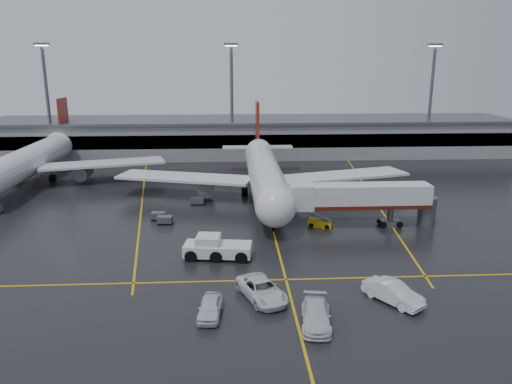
{
  "coord_description": "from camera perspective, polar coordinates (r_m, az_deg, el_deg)",
  "views": [
    {
      "loc": [
        -5.57,
        -67.91,
        21.75
      ],
      "look_at": [
        -2.0,
        -2.0,
        4.0
      ],
      "focal_mm": 34.3,
      "sensor_mm": 36.0,
      "label": 1
    }
  ],
  "objects": [
    {
      "name": "service_van_c",
      "position": [
        47.96,
        15.7,
        -11.22
      ],
      "size": [
        5.11,
        6.05,
        1.96
      ],
      "primitive_type": "imported",
      "rotation": [
        0.0,
        0.0,
        0.61
      ],
      "color": "white",
      "rests_on": "ground"
    },
    {
      "name": "belt_loader",
      "position": [
        66.87,
        7.49,
        -3.61
      ],
      "size": [
        3.48,
        2.44,
        2.03
      ],
      "color": "gold",
      "rests_on": "ground"
    },
    {
      "name": "service_van_d",
      "position": [
        44.27,
        -5.38,
        -13.24
      ],
      "size": [
        2.37,
        4.97,
        1.64
      ],
      "primitive_type": "imported",
      "rotation": [
        0.0,
        0.0,
        -0.09
      ],
      "color": "silver",
      "rests_on": "ground"
    },
    {
      "name": "terminal",
      "position": [
        117.27,
        -0.35,
        6.51
      ],
      "size": [
        122.0,
        19.0,
        8.6
      ],
      "color": "gray",
      "rests_on": "ground"
    },
    {
      "name": "baggage_cart_c",
      "position": [
        76.9,
        -6.86,
        -1.0
      ],
      "size": [
        2.03,
        1.35,
        1.12
      ],
      "color": "#595B60",
      "rests_on": "ground"
    },
    {
      "name": "main_airliner",
      "position": [
        79.76,
        0.98,
        2.35
      ],
      "size": [
        48.8,
        45.6,
        14.1
      ],
      "color": "silver",
      "rests_on": "ground"
    },
    {
      "name": "jet_bridge",
      "position": [
        66.74,
        12.17,
        -0.78
      ],
      "size": [
        19.9,
        3.4,
        6.05
      ],
      "color": "silver",
      "rests_on": "ground"
    },
    {
      "name": "pushback_tractor",
      "position": [
        56.2,
        -4.7,
        -6.58
      ],
      "size": [
        7.94,
        4.12,
        2.72
      ],
      "color": "silver",
      "rests_on": "ground"
    },
    {
      "name": "service_van_a",
      "position": [
        46.88,
        0.68,
        -11.33
      ],
      "size": [
        5.28,
        7.26,
        1.84
      ],
      "primitive_type": "imported",
      "rotation": [
        0.0,
        0.0,
        0.38
      ],
      "color": "white",
      "rests_on": "ground"
    },
    {
      "name": "light_mast_left",
      "position": [
        116.99,
        -23.19,
        10.3
      ],
      "size": [
        3.0,
        1.2,
        25.45
      ],
      "color": "#595B60",
      "rests_on": "ground"
    },
    {
      "name": "apron_line_stop",
      "position": [
        51.1,
        3.51,
        -10.16
      ],
      "size": [
        60.0,
        0.25,
        0.02
      ],
      "primitive_type": "cube",
      "color": "gold",
      "rests_on": "ground"
    },
    {
      "name": "light_mast_right",
      "position": [
        119.2,
        19.74,
        10.69
      ],
      "size": [
        3.0,
        1.2,
        25.45
      ],
      "color": "#595B60",
      "rests_on": "ground"
    },
    {
      "name": "baggage_cart_a",
      "position": [
        68.52,
        -10.57,
        -3.17
      ],
      "size": [
        2.11,
        1.48,
        1.12
      ],
      "color": "#595B60",
      "rests_on": "ground"
    },
    {
      "name": "ground",
      "position": [
        71.52,
        1.51,
        -2.66
      ],
      "size": [
        220.0,
        220.0,
        0.0
      ],
      "primitive_type": "plane",
      "color": "black",
      "rests_on": "ground"
    },
    {
      "name": "light_mast_mid",
      "position": [
        110.15,
        -2.85,
        11.25
      ],
      "size": [
        3.0,
        1.2,
        25.45
      ],
      "color": "#595B60",
      "rests_on": "ground"
    },
    {
      "name": "apron_line_centre",
      "position": [
        71.52,
        1.52,
        -2.65
      ],
      "size": [
        0.25,
        90.0,
        0.02
      ],
      "primitive_type": "cube",
      "color": "gold",
      "rests_on": "ground"
    },
    {
      "name": "service_van_b",
      "position": [
        43.05,
        7.01,
        -14.08
      ],
      "size": [
        3.24,
        6.29,
        1.75
      ],
      "primitive_type": "imported",
      "rotation": [
        0.0,
        0.0,
        -0.14
      ],
      "color": "silver",
      "rests_on": "ground"
    },
    {
      "name": "apron_line_right",
      "position": [
        84.25,
        13.26,
        -0.31
      ],
      "size": [
        7.57,
        69.64,
        0.02
      ],
      "primitive_type": "cube",
      "rotation": [
        0.0,
        0.0,
        -0.1
      ],
      "color": "gold",
      "rests_on": "ground"
    },
    {
      "name": "apron_line_left",
      "position": [
        82.16,
        -13.1,
        -0.69
      ],
      "size": [
        9.99,
        69.35,
        0.02
      ],
      "primitive_type": "cube",
      "rotation": [
        0.0,
        0.0,
        0.14
      ],
      "color": "gold",
      "rests_on": "ground"
    },
    {
      "name": "baggage_cart_b",
      "position": [
        70.44,
        -11.3,
        -2.7
      ],
      "size": [
        2.09,
        1.44,
        1.12
      ],
      "color": "#595B60",
      "rests_on": "ground"
    },
    {
      "name": "second_airliner",
      "position": [
        98.3,
        -24.84,
        3.37
      ],
      "size": [
        48.8,
        45.6,
        14.1
      ],
      "color": "silver",
      "rests_on": "ground"
    }
  ]
}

